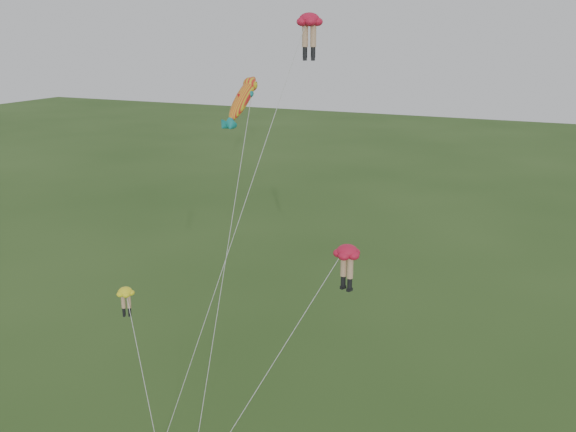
% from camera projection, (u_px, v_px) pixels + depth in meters
% --- Properties ---
extents(legs_kite_red_high, '(5.87, 9.84, 23.10)m').
position_uv_depth(legs_kite_red_high, '(307.00, 31.00, 33.49)').
color(legs_kite_red_high, red).
rests_on(legs_kite_red_high, ground).
extents(legs_kite_red_mid, '(6.28, 9.74, 11.93)m').
position_uv_depth(legs_kite_red_mid, '(345.00, 259.00, 32.04)').
color(legs_kite_red_mid, red).
rests_on(legs_kite_red_mid, ground).
extents(legs_kite_yellow, '(4.63, 3.54, 9.61)m').
position_uv_depth(legs_kite_yellow, '(127.00, 303.00, 32.67)').
color(legs_kite_yellow, '#FFF320').
rests_on(legs_kite_yellow, ground).
extents(fish_kite, '(3.15, 12.86, 19.92)m').
position_uv_depth(fish_kite, '(242.00, 100.00, 36.51)').
color(fish_kite, yellow).
rests_on(fish_kite, ground).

